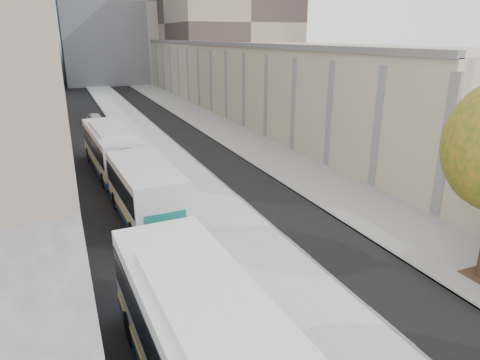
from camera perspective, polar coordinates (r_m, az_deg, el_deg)
bus_platform at (r=33.80m, az=-10.36°, el=3.10°), size 4.25×150.00×0.15m
sidewalk at (r=36.28m, az=2.07°, el=4.41°), size 4.75×150.00×0.08m
building_tan at (r=66.47m, az=0.50°, el=14.38°), size 18.00×92.00×8.00m
building_far_block at (r=94.57m, az=-13.57°, el=21.84°), size 30.00×18.00×30.00m
bus_far at (r=27.02m, az=-15.25°, el=2.19°), size 3.52×17.76×2.94m
distant_car at (r=48.04m, az=-18.74°, el=7.68°), size 1.76×3.75×1.24m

